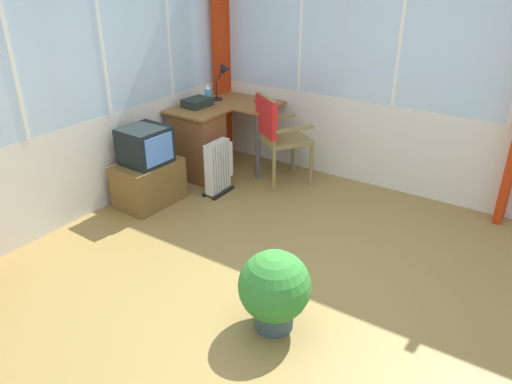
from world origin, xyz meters
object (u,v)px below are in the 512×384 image
spray_bottle (208,94)px  wooden_armchair (274,128)px  paper_tray (197,103)px  desk_lamp (224,76)px  space_heater (219,167)px  tv_remote (262,101)px  potted_plant (274,289)px  desk (200,141)px  tv_on_stand (148,170)px

spray_bottle → wooden_armchair: size_ratio=0.22×
spray_bottle → paper_tray: bearing=178.3°
paper_tray → wooden_armchair: size_ratio=0.30×
desk_lamp → space_heater: bearing=-147.3°
tv_remote → space_heater: tv_remote is taller
paper_tray → potted_plant: paper_tray is taller
paper_tray → wooden_armchair: wooden_armchair is taller
wooden_armchair → desk: bearing=109.6°
tv_remote → spray_bottle: spray_bottle is taller
desk_lamp → tv_on_stand: 1.50m
desk_lamp → paper_tray: size_ratio=1.37×
desk → spray_bottle: size_ratio=5.11×
desk_lamp → potted_plant: size_ratio=0.72×
desk_lamp → tv_on_stand: size_ratio=0.51×
desk → potted_plant: desk is taller
spray_bottle → desk_lamp: bearing=-13.0°
wooden_armchair → space_heater: 0.71m
spray_bottle → wooden_armchair: (0.00, -0.88, -0.25)m
desk → spray_bottle: bearing=17.5°
desk → tv_on_stand: bearing=179.9°
wooden_armchair → tv_on_stand: wooden_armchair is taller
potted_plant → tv_on_stand: bearing=66.7°
tv_remote → tv_on_stand: size_ratio=0.19×
desk → space_heater: 0.51m
desk_lamp → tv_remote: desk_lamp is taller
space_heater → tv_remote: bearing=2.7°
desk → potted_plant: bearing=-129.9°
space_heater → paper_tray: bearing=58.7°
desk → tv_on_stand: size_ratio=1.38×
wooden_armchair → potted_plant: size_ratio=1.72×
desk → desk_lamp: (0.51, 0.04, 0.63)m
paper_tray → spray_bottle: bearing=-1.7°
desk → tv_remote: bearing=-31.8°
desk_lamp → paper_tray: (-0.42, 0.06, -0.23)m
tv_remote → potted_plant: size_ratio=0.26×
tv_on_stand → space_heater: tv_on_stand is taller
desk_lamp → tv_on_stand: bearing=-178.6°
space_heater → potted_plant: size_ratio=1.00×
tv_on_stand → potted_plant: size_ratio=1.39×
spray_bottle → tv_on_stand: size_ratio=0.27×
paper_tray → wooden_armchair: (0.19, -0.89, -0.19)m
desk → spray_bottle: spray_bottle is taller
paper_tray → wooden_armchair: 0.93m
paper_tray → space_heater: paper_tray is taller
spray_bottle → potted_plant: spray_bottle is taller
desk → desk_lamp: desk_lamp is taller
desk_lamp → space_heater: desk_lamp is taller
spray_bottle → tv_on_stand: 1.22m
spray_bottle → space_heater: bearing=-134.1°
desk → paper_tray: paper_tray is taller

